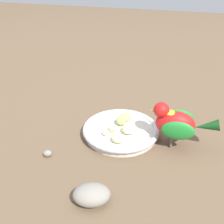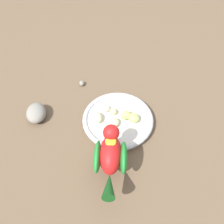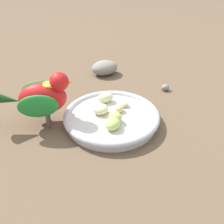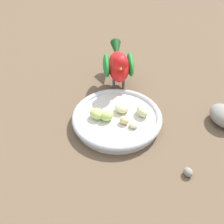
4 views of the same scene
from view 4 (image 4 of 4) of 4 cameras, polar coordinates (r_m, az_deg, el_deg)
ground_plane at (r=0.85m, az=-0.83°, el=-0.89°), size 4.00×4.00×0.00m
feeding_bowl at (r=0.83m, az=0.87°, el=-1.24°), size 0.22×0.22×0.03m
apple_piece_0 at (r=0.83m, az=5.25°, el=0.21°), size 0.05×0.04×0.02m
apple_piece_1 at (r=0.81m, az=-0.50°, el=-0.61°), size 0.04×0.04×0.03m
apple_piece_2 at (r=0.80m, az=2.11°, el=-1.41°), size 0.03×0.03×0.02m
apple_piece_3 at (r=0.79m, az=3.77°, el=-2.12°), size 0.03×0.03×0.01m
apple_piece_4 at (r=0.83m, az=1.77°, el=0.65°), size 0.05×0.05×0.02m
apple_piece_5 at (r=0.81m, az=-2.55°, el=-0.30°), size 0.05×0.05×0.02m
parrot at (r=0.91m, az=1.14°, el=8.11°), size 0.18×0.09×0.13m
rock_large at (r=0.87m, az=18.48°, el=-0.59°), size 0.10×0.08×0.04m
pebble_0 at (r=0.74m, az=12.86°, el=-9.97°), size 0.03×0.02×0.02m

